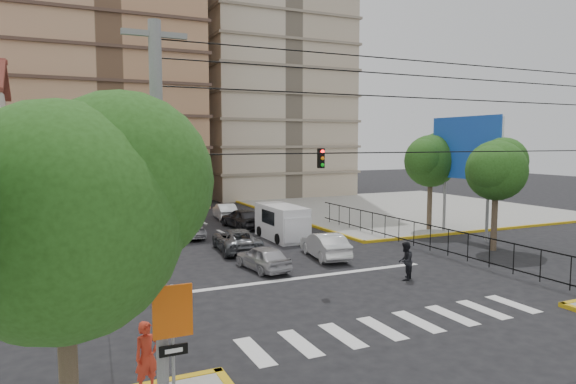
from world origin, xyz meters
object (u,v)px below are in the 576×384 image
traffic_light_nw (121,207)px  van_left_lane (174,214)px  van_right_lane (283,223)px  pedestrian_crosswalk (405,261)px  pedestrian_sw_corner (147,357)px  car_silver_front_left (263,258)px  district_sign (173,324)px  car_white_front_right (325,245)px

traffic_light_nw → van_left_lane: bearing=64.4°
van_right_lane → van_left_lane: 9.77m
van_left_lane → pedestrian_crosswalk: size_ratio=2.74×
traffic_light_nw → pedestrian_sw_corner: traffic_light_nw is taller
van_left_lane → pedestrian_crosswalk: van_left_lane is taller
car_silver_front_left → pedestrian_sw_corner: size_ratio=2.08×
van_right_lane → district_sign: bearing=-120.2°
car_silver_front_left → pedestrian_sw_corner: 13.32m
car_silver_front_left → pedestrian_crosswalk: pedestrian_crosswalk is taller
pedestrian_crosswalk → car_silver_front_left: bearing=-79.3°
car_white_front_right → pedestrian_crosswalk: size_ratio=2.41×
car_silver_front_left → car_white_front_right: (4.22, 1.09, 0.08)m
car_silver_front_left → car_white_front_right: car_white_front_right is taller
district_sign → pedestrian_sw_corner: 2.24m
pedestrian_sw_corner → pedestrian_crosswalk: pedestrian_sw_corner is taller
car_silver_front_left → pedestrian_crosswalk: (5.43, -4.57, 0.26)m
district_sign → pedestrian_crosswalk: (12.76, 8.07, -1.54)m
car_white_front_right → pedestrian_sw_corner: size_ratio=2.40×
van_right_lane → car_silver_front_left: size_ratio=1.33×
traffic_light_nw → van_left_lane: 12.10m
car_white_front_right → car_silver_front_left: bearing=22.4°
van_left_lane → car_white_front_right: (5.38, -14.06, -0.32)m
car_silver_front_left → car_white_front_right: bearing=-172.7°
van_right_lane → pedestrian_sw_corner: 21.63m
van_right_lane → pedestrian_crosswalk: size_ratio=2.77×
district_sign → van_right_lane: (11.69, 19.74, -1.35)m
car_white_front_right → pedestrian_sw_corner: bearing=53.2°
traffic_light_nw → car_silver_front_left: 8.09m
district_sign → car_white_front_right: bearing=50.0°
traffic_light_nw → car_silver_front_left: traffic_light_nw is taller
van_left_lane → car_silver_front_left: bearing=-93.5°
van_right_lane → pedestrian_crosswalk: bearing=-84.3°
van_right_lane → pedestrian_sw_corner: bearing=-123.3°
van_right_lane → van_left_lane: (-5.53, 8.05, -0.06)m
district_sign → car_white_front_right: 18.02m
car_silver_front_left → car_white_front_right: size_ratio=0.87×
district_sign → pedestrian_sw_corner: size_ratio=1.74×
car_white_front_right → district_sign: bearing=57.8°
traffic_light_nw → pedestrian_crosswalk: (11.76, -8.97, -2.20)m
district_sign → van_right_lane: bearing=59.4°
pedestrian_sw_corner → pedestrian_crosswalk: (13.07, 6.33, -0.15)m
district_sign → pedestrian_sw_corner: bearing=100.2°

